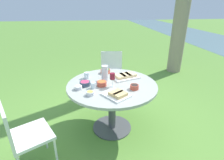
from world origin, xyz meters
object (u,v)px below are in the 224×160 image
chair_near_left (112,70)px  water_pitcher (105,73)px  wine_glass (112,77)px  dining_table (112,92)px  chair_near_right (22,133)px

chair_near_left → water_pitcher: 1.12m
chair_near_left → wine_glass: size_ratio=4.68×
dining_table → chair_near_left: (-1.19, 0.15, -0.10)m
water_pitcher → wine_glass: bearing=20.1°
dining_table → water_pitcher: (-0.15, -0.09, 0.24)m
chair_near_right → water_pitcher: bearing=127.6°
water_pitcher → wine_glass: 0.24m
chair_near_right → wine_glass: 1.24m
water_pitcher → wine_glass: water_pitcher is taller
dining_table → chair_near_right: (0.60, -1.06, -0.10)m
chair_near_left → wine_glass: (1.26, -0.16, 0.37)m
dining_table → water_pitcher: size_ratio=5.67×
chair_near_right → wine_glass: size_ratio=4.68×
dining_table → wine_glass: bearing=-3.9°
chair_near_right → chair_near_left: bearing=145.8°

